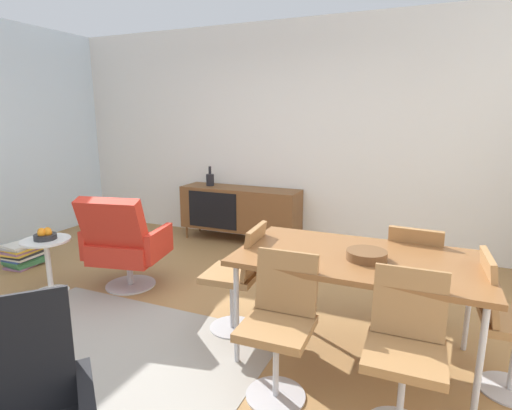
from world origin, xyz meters
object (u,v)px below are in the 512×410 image
lounge_chair_red (124,243)px  side_table_round (48,259)px  sideboard (240,209)px  fruit_bowl (45,235)px  dining_chair_near_window (239,273)px  magazine_stack (23,255)px  dining_table (358,262)px  dining_chair_back_right (414,272)px  dining_chair_far_end (508,319)px  dining_chair_front_right (405,346)px  dining_chair_front_left (280,320)px  wooden_bowl_on_table (367,255)px  vase_cobalt (210,179)px

lounge_chair_red → side_table_round: bearing=-151.4°
sideboard → fruit_bowl: bearing=-113.9°
dining_chair_near_window → magazine_stack: size_ratio=2.12×
dining_table → dining_chair_back_right: 0.70m
dining_table → dining_chair_far_end: size_ratio=1.87×
sideboard → dining_chair_far_end: dining_chair_far_end is taller
sideboard → dining_chair_near_window: (1.00, -2.11, 0.03)m
lounge_chair_red → side_table_round: size_ratio=1.82×
dining_chair_front_right → magazine_stack: 4.17m
dining_chair_far_end → dining_chair_front_left: bearing=-155.9°
dining_chair_front_left → lounge_chair_red: size_ratio=0.90×
dining_chair_back_right → side_table_round: dining_chair_back_right is taller
dining_chair_front_left → magazine_stack: dining_chair_front_left is taller
dining_chair_near_window → dining_chair_back_right: (1.23, 0.55, 0.00)m
fruit_bowl → dining_chair_front_left: bearing=-11.0°
dining_chair_front_right → dining_chair_far_end: (0.54, 0.56, 0.00)m
dining_chair_near_window → fruit_bowl: size_ratio=4.28×
dining_table → wooden_bowl_on_table: (0.06, -0.06, 0.07)m
dining_table → lounge_chair_red: (-2.24, 0.27, -0.23)m
side_table_round → dining_chair_back_right: bearing=11.1°
sideboard → dining_table: dining_table is taller
dining_chair_front_right → side_table_round: dining_chair_front_right is taller
fruit_bowl → magazine_stack: fruit_bowl is taller
wooden_bowl_on_table → dining_chair_back_right: dining_chair_back_right is taller
sideboard → magazine_stack: size_ratio=3.97×
vase_cobalt → dining_table: bearing=-42.2°
side_table_round → fruit_bowl: (-0.00, 0.00, 0.24)m
dining_chair_back_right → side_table_round: bearing=-168.9°
vase_cobalt → dining_chair_front_left: vase_cobalt is taller
side_table_round → magazine_stack: side_table_round is taller
dining_chair_front_right → dining_chair_far_end: 0.77m
dining_chair_back_right → dining_chair_front_right: 1.12m
dining_chair_near_window → magazine_stack: dining_chair_near_window is taller
dining_chair_front_left → dining_chair_front_right: 0.70m
magazine_stack → side_table_round: bearing=-23.5°
dining_chair_front_right → lounge_chair_red: (-2.58, 0.83, -0.00)m
sideboard → dining_table: (1.89, -2.12, 0.26)m
vase_cobalt → fruit_bowl: size_ratio=1.31×
wooden_bowl_on_table → lounge_chair_red: bearing=171.8°
wooden_bowl_on_table → dining_chair_back_right: (0.29, 0.62, -0.30)m
sideboard → dining_chair_front_left: size_ratio=1.87×
lounge_chair_red → sideboard: bearing=79.5°
wooden_bowl_on_table → dining_chair_front_right: (0.29, -0.50, -0.30)m
lounge_chair_red → dining_chair_back_right: bearing=6.4°
dining_chair_front_left → dining_chair_back_right: same height
dining_chair_near_window → dining_chair_back_right: 1.35m
side_table_round → magazine_stack: (-0.85, 0.37, -0.19)m
dining_table → dining_chair_front_left: dining_chair_front_left is taller
dining_table → dining_chair_back_right: (0.35, 0.56, -0.23)m
wooden_bowl_on_table → dining_chair_front_right: size_ratio=0.30×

